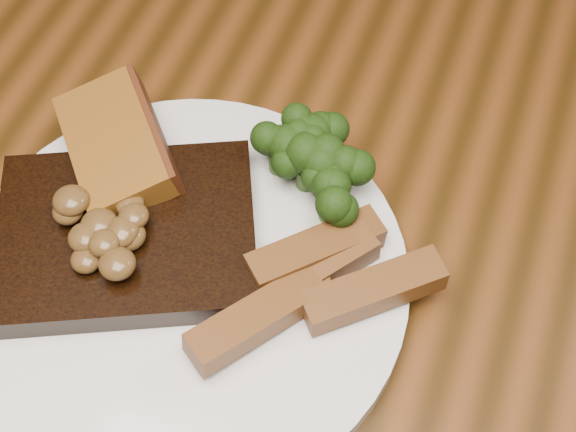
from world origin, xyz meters
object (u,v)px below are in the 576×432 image
Objects in this scene: garlic_bread at (119,163)px; potato_wedges at (287,298)px; steak at (128,236)px; plate at (184,280)px; dining_table at (299,312)px.

potato_wedges is (0.14, -0.06, 0.00)m from garlic_bread.
steak is 1.61× the size of garlic_bread.
plate is 0.05m from steak.
steak reaches higher than dining_table.
dining_table is at bearing 38.29° from plate.
plate is 2.86× the size of garlic_bread.
dining_table is at bearing 43.58° from garlic_bread.
dining_table is 0.13m from potato_wedges.
dining_table is 0.18m from garlic_bread.
plate is at bearing -36.72° from steak.
steak is at bearing -9.87° from garlic_bread.
garlic_bread is at bearing 97.09° from steak.
steak is at bearing 177.05° from potato_wedges.
steak is 0.11m from potato_wedges.
steak is at bearing -158.56° from dining_table.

